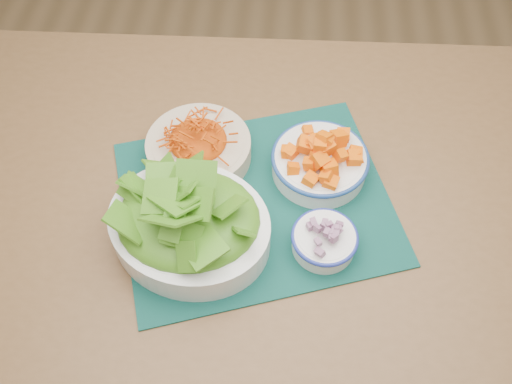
% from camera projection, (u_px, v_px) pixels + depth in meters
% --- Properties ---
extents(ground, '(4.00, 4.00, 0.00)m').
position_uv_depth(ground, '(341.00, 252.00, 1.88)').
color(ground, '#967448').
rests_on(ground, ground).
extents(table, '(1.36, 0.93, 0.75)m').
position_uv_depth(table, '(266.00, 217.00, 1.17)').
color(table, brown).
rests_on(table, ground).
extents(placemat, '(0.60, 0.54, 0.00)m').
position_uv_depth(placemat, '(256.00, 202.00, 1.09)').
color(placemat, '#062C27').
rests_on(placemat, table).
extents(carrot_bowl, '(0.22, 0.22, 0.08)m').
position_uv_depth(carrot_bowl, '(198.00, 144.00, 1.12)').
color(carrot_bowl, beige).
rests_on(carrot_bowl, placemat).
extents(squash_bowl, '(0.24, 0.24, 0.10)m').
position_uv_depth(squash_bowl, '(320.00, 157.00, 1.09)').
color(squash_bowl, white).
rests_on(squash_bowl, placemat).
extents(lettuce_bowl, '(0.35, 0.32, 0.13)m').
position_uv_depth(lettuce_bowl, '(189.00, 220.00, 0.99)').
color(lettuce_bowl, white).
rests_on(lettuce_bowl, placemat).
extents(onion_bowl, '(0.14, 0.14, 0.06)m').
position_uv_depth(onion_bowl, '(325.00, 238.00, 1.00)').
color(onion_bowl, white).
rests_on(onion_bowl, placemat).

